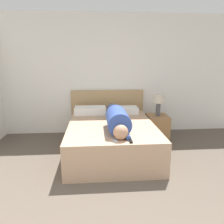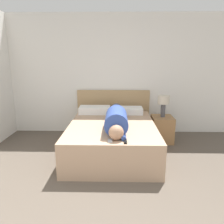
% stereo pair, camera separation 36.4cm
% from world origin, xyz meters
% --- Properties ---
extents(wall_back, '(5.93, 0.06, 2.60)m').
position_xyz_m(wall_back, '(0.00, 3.75, 1.30)').
color(wall_back, white).
rests_on(wall_back, ground_plane).
extents(bed, '(1.49, 1.97, 0.54)m').
position_xyz_m(bed, '(-0.09, 2.54, 0.27)').
color(bed, tan).
rests_on(bed, ground_plane).
extents(headboard, '(1.61, 0.04, 0.98)m').
position_xyz_m(headboard, '(-0.09, 3.68, 0.49)').
color(headboard, tan).
rests_on(headboard, ground_plane).
extents(nightstand, '(0.42, 0.47, 0.52)m').
position_xyz_m(nightstand, '(0.92, 3.12, 0.26)').
color(nightstand, olive).
rests_on(nightstand, ground_plane).
extents(table_lamp, '(0.23, 0.23, 0.43)m').
position_xyz_m(table_lamp, '(0.92, 3.12, 0.83)').
color(table_lamp, '#4C4C51').
rests_on(table_lamp, nightstand).
extents(person_lying, '(0.35, 1.62, 0.35)m').
position_xyz_m(person_lying, '(-0.01, 2.33, 0.69)').
color(person_lying, tan).
rests_on(person_lying, bed).
extents(pillow_near_headboard, '(0.64, 0.35, 0.14)m').
position_xyz_m(pillow_near_headboard, '(-0.47, 3.30, 0.61)').
color(pillow_near_headboard, white).
rests_on(pillow_near_headboard, bed).
extents(pillow_second, '(0.61, 0.35, 0.13)m').
position_xyz_m(pillow_second, '(0.22, 3.30, 0.61)').
color(pillow_second, white).
rests_on(pillow_second, bed).
extents(tv_remote, '(0.04, 0.15, 0.02)m').
position_xyz_m(tv_remote, '(0.11, 1.68, 0.55)').
color(tv_remote, black).
rests_on(tv_remote, bed).
extents(cell_phone, '(0.06, 0.13, 0.01)m').
position_xyz_m(cell_phone, '(-0.10, 1.71, 0.55)').
color(cell_phone, '#B2B7BC').
rests_on(cell_phone, bed).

